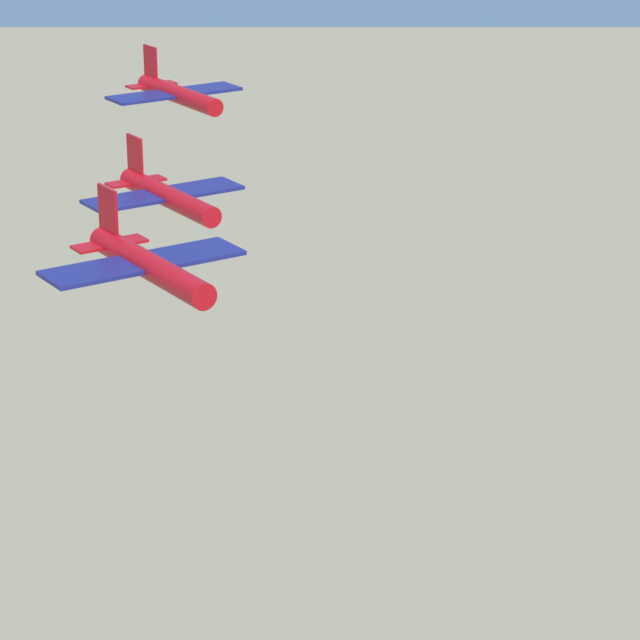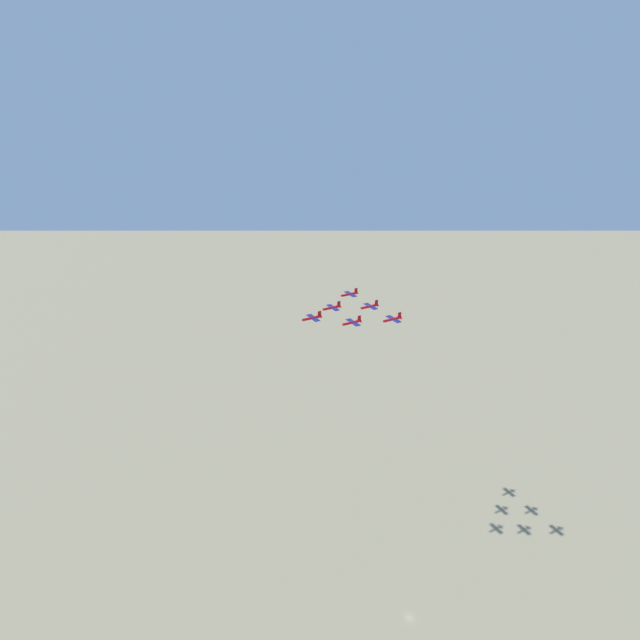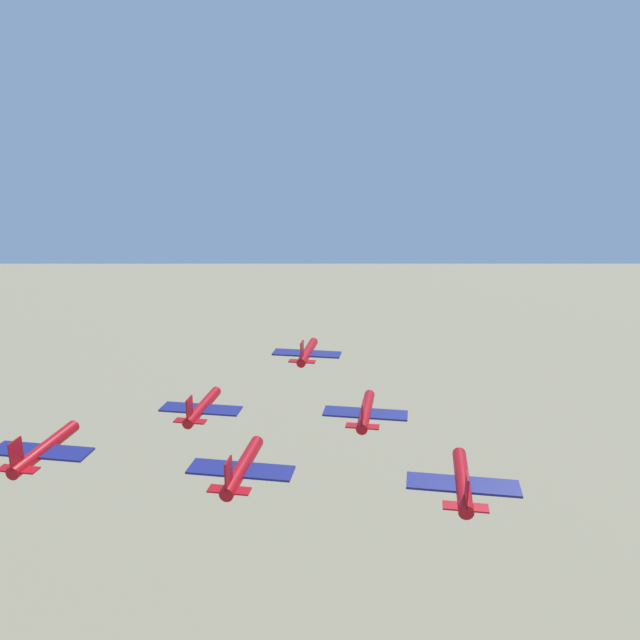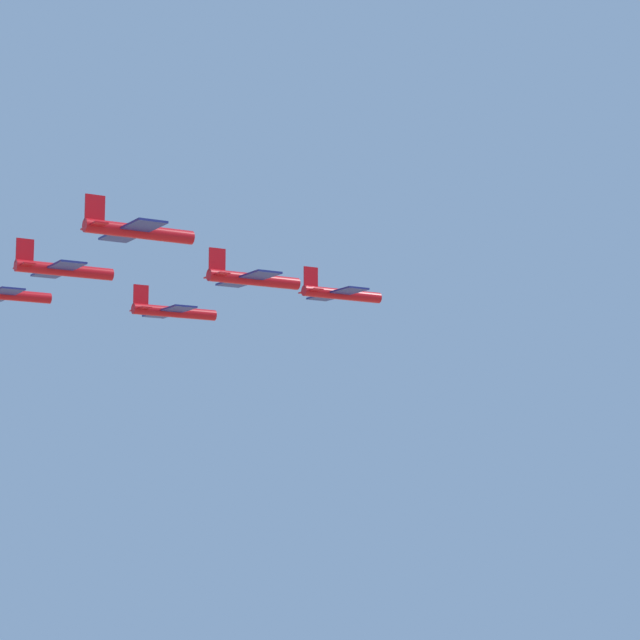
% 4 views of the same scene
% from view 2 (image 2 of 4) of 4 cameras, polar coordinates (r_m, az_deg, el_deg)
% --- Properties ---
extents(ground_plane, '(3000.00, 3000.00, 0.00)m').
position_cam_2_polar(ground_plane, '(288.30, 10.17, -30.48)').
color(ground_plane, gray).
extents(jet_0, '(8.11, 8.11, 3.14)m').
position_cam_2_polar(jet_0, '(219.48, -0.85, 0.25)').
color(jet_0, '#B20C14').
extents(jet_1, '(8.11, 8.11, 3.14)m').
position_cam_2_polar(jet_1, '(220.14, 3.75, -0.27)').
color(jet_1, '#B20C14').
extents(jet_2, '(8.11, 8.11, 3.14)m').
position_cam_2_polar(jet_2, '(233.98, 1.43, 1.43)').
color(jet_2, '#B20C14').
extents(jet_3, '(8.11, 8.11, 3.14)m').
position_cam_2_polar(jet_3, '(220.75, 8.34, 0.11)').
color(jet_3, '#B20C14').
extents(jet_4, '(8.11, 8.11, 3.14)m').
position_cam_2_polar(jet_4, '(234.22, 5.75, 1.57)').
color(jet_4, '#B20C14').
extents(jet_5, '(8.11, 8.11, 3.14)m').
position_cam_2_polar(jet_5, '(248.07, 3.45, 2.98)').
color(jet_5, '#B20C14').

